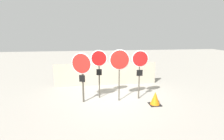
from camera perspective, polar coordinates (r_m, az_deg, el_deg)
ground_plane at (r=7.59m, az=-0.15°, el=-9.56°), size 40.00×40.00×0.00m
fence_back at (r=9.42m, az=-1.90°, el=-1.36°), size 5.47×0.12×1.20m
stop_sign_0 at (r=6.98m, az=-9.83°, el=0.64°), size 0.77×0.37×2.04m
stop_sign_1 at (r=7.34m, az=-4.27°, el=2.24°), size 0.68×0.14×2.10m
stop_sign_2 at (r=7.00m, az=2.46°, el=2.49°), size 0.82×0.11×2.15m
stop_sign_3 at (r=7.32m, az=9.10°, el=2.09°), size 0.69×0.13×2.10m
traffic_cone_0 at (r=7.19m, az=13.91°, el=-8.99°), size 0.46×0.46×0.53m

